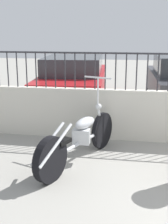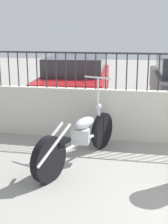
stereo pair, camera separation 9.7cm
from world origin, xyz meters
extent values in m
cylinder|color=#2D2D33|center=(-3.95, 2.37, 1.35)|extent=(0.02, 0.02, 0.71)
cylinder|color=#2D2D33|center=(-3.75, 2.37, 1.35)|extent=(0.02, 0.02, 0.71)
cylinder|color=#2D2D33|center=(-3.56, 2.37, 1.35)|extent=(0.02, 0.02, 0.71)
cylinder|color=#2D2D33|center=(-3.36, 2.37, 1.35)|extent=(0.02, 0.02, 0.71)
cylinder|color=#2D2D33|center=(-3.16, 2.37, 1.35)|extent=(0.02, 0.02, 0.71)
cylinder|color=#2D2D33|center=(-2.96, 2.37, 1.35)|extent=(0.02, 0.02, 0.71)
cylinder|color=#2D2D33|center=(-2.77, 2.37, 1.35)|extent=(0.02, 0.02, 0.71)
cylinder|color=#2D2D33|center=(-2.57, 2.37, 1.35)|extent=(0.02, 0.02, 0.71)
cylinder|color=#2D2D33|center=(-2.37, 2.37, 1.35)|extent=(0.02, 0.02, 0.71)
cylinder|color=#2D2D33|center=(-2.17, 2.37, 1.35)|extent=(0.02, 0.02, 0.71)
cylinder|color=#2D2D33|center=(-1.98, 2.37, 1.35)|extent=(0.02, 0.02, 0.71)
cylinder|color=#2D2D33|center=(-1.78, 2.37, 1.35)|extent=(0.02, 0.02, 0.71)
cylinder|color=#2D2D33|center=(-1.58, 2.37, 1.35)|extent=(0.02, 0.02, 0.71)
cylinder|color=#2D2D33|center=(-1.38, 2.37, 1.35)|extent=(0.02, 0.02, 0.71)
cylinder|color=#2D2D33|center=(-1.19, 2.37, 1.35)|extent=(0.02, 0.02, 0.71)
cylinder|color=#2D2D33|center=(-0.99, 2.37, 1.35)|extent=(0.02, 0.02, 0.71)
cylinder|color=black|center=(-1.96, 1.83, 0.33)|extent=(0.31, 0.64, 0.66)
cylinder|color=black|center=(-2.53, 0.38, 0.33)|extent=(0.36, 0.67, 0.68)
cylinder|color=#B7BABF|center=(-2.25, 1.11, 0.33)|extent=(0.58, 1.36, 0.06)
cube|color=silver|center=(-2.23, 1.15, 0.43)|extent=(0.28, 0.18, 0.24)
ellipsoid|color=#B7BABF|center=(-2.19, 1.27, 0.63)|extent=(0.37, 0.55, 0.18)
cube|color=black|center=(-2.42, 0.66, 0.51)|extent=(0.25, 0.32, 0.06)
cylinder|color=silver|center=(-1.99, 1.75, 0.58)|extent=(0.12, 0.22, 0.51)
sphere|color=silver|center=(-2.02, 1.69, 0.81)|extent=(0.11, 0.11, 0.11)
cylinder|color=silver|center=(-2.03, 1.67, 1.08)|extent=(0.03, 0.03, 0.49)
cylinder|color=silver|center=(-2.03, 1.67, 1.33)|extent=(0.49, 0.22, 0.03)
cylinder|color=silver|center=(-2.45, 0.40, 0.55)|extent=(0.33, 0.74, 0.44)
cylinder|color=silver|center=(-2.58, 0.45, 0.55)|extent=(0.33, 0.74, 0.44)
cylinder|color=black|center=(-4.13, 6.87, 0.32)|extent=(0.16, 0.65, 0.64)
cylinder|color=black|center=(-2.49, 6.99, 0.32)|extent=(0.16, 0.65, 0.64)
cylinder|color=black|center=(-3.92, 4.02, 0.32)|extent=(0.16, 0.65, 0.64)
cylinder|color=black|center=(-2.28, 4.15, 0.32)|extent=(0.16, 0.65, 0.64)
cube|color=#AD191E|center=(-3.20, 5.51, 0.57)|extent=(2.09, 4.72, 0.65)
cube|color=#2D3338|center=(-3.19, 5.28, 1.14)|extent=(1.74, 2.32, 0.49)
cylinder|color=black|center=(-0.94, 6.80, 0.32)|extent=(0.14, 0.64, 0.64)
cylinder|color=black|center=(-0.83, 4.24, 0.32)|extent=(0.14, 0.64, 0.64)
camera|label=1|loc=(-1.38, -3.58, 2.10)|focal=50.00mm
camera|label=2|loc=(-1.29, -3.56, 2.10)|focal=50.00mm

